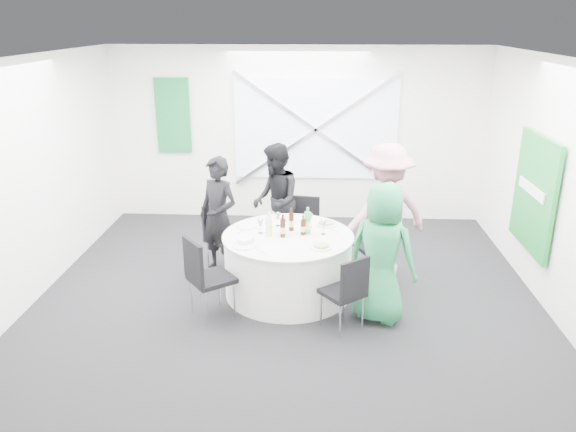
{
  "coord_description": "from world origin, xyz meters",
  "views": [
    {
      "loc": [
        0.33,
        -5.97,
        3.2
      ],
      "look_at": [
        0.0,
        0.2,
        1.0
      ],
      "focal_mm": 35.0,
      "sensor_mm": 36.0,
      "label": 1
    }
  ],
  "objects_px": {
    "clear_water_bottle": "(269,226)",
    "green_water_bottle": "(308,223)",
    "chair_back_right": "(379,240)",
    "person_man_back": "(276,201)",
    "person_man_back_left": "(219,217)",
    "chair_front_left": "(204,273)",
    "chair_back": "(305,223)",
    "chair_front_right": "(347,288)",
    "banquet_table": "(288,264)",
    "person_woman_pink": "(385,213)",
    "person_woman_green": "(382,253)",
    "chair_back_left": "(220,232)"
  },
  "relations": [
    {
      "from": "clear_water_bottle",
      "to": "green_water_bottle",
      "type": "bearing_deg",
      "value": 11.51
    },
    {
      "from": "chair_back_right",
      "to": "person_man_back",
      "type": "distance_m",
      "value": 1.55
    },
    {
      "from": "person_man_back_left",
      "to": "green_water_bottle",
      "type": "xyz_separation_m",
      "value": [
        1.15,
        -0.48,
        0.11
      ]
    },
    {
      "from": "chair_front_left",
      "to": "person_man_back_left",
      "type": "xyz_separation_m",
      "value": [
        -0.04,
        1.22,
        0.21
      ]
    },
    {
      "from": "clear_water_bottle",
      "to": "chair_front_left",
      "type": "bearing_deg",
      "value": -135.09
    },
    {
      "from": "chair_back_right",
      "to": "person_man_back_left",
      "type": "distance_m",
      "value": 2.07
    },
    {
      "from": "chair_back",
      "to": "chair_front_right",
      "type": "height_order",
      "value": "chair_front_right"
    },
    {
      "from": "chair_front_left",
      "to": "chair_front_right",
      "type": "bearing_deg",
      "value": -133.76
    },
    {
      "from": "banquet_table",
      "to": "person_woman_pink",
      "type": "height_order",
      "value": "person_woman_pink"
    },
    {
      "from": "person_woman_green",
      "to": "banquet_table",
      "type": "bearing_deg",
      "value": 0.0
    },
    {
      "from": "chair_back_left",
      "to": "person_man_back_left",
      "type": "bearing_deg",
      "value": -137.78
    },
    {
      "from": "person_man_back_left",
      "to": "clear_water_bottle",
      "type": "xyz_separation_m",
      "value": [
        0.7,
        -0.57,
        0.1
      ]
    },
    {
      "from": "chair_back_right",
      "to": "green_water_bottle",
      "type": "relative_size",
      "value": 2.74
    },
    {
      "from": "person_man_back_left",
      "to": "person_woman_pink",
      "type": "relative_size",
      "value": 0.88
    },
    {
      "from": "banquet_table",
      "to": "person_woman_green",
      "type": "bearing_deg",
      "value": -28.0
    },
    {
      "from": "person_man_back",
      "to": "person_woman_pink",
      "type": "height_order",
      "value": "person_woman_pink"
    },
    {
      "from": "chair_back",
      "to": "person_woman_green",
      "type": "xyz_separation_m",
      "value": [
        0.87,
        -1.67,
        0.29
      ]
    },
    {
      "from": "chair_back",
      "to": "green_water_bottle",
      "type": "xyz_separation_m",
      "value": [
        0.06,
        -1.05,
        0.39
      ]
    },
    {
      "from": "person_man_back",
      "to": "person_woman_green",
      "type": "height_order",
      "value": "person_man_back"
    },
    {
      "from": "chair_front_right",
      "to": "person_man_back",
      "type": "xyz_separation_m",
      "value": [
        -0.9,
        2.02,
        0.29
      ]
    },
    {
      "from": "chair_back_left",
      "to": "chair_back_right",
      "type": "height_order",
      "value": "chair_back_right"
    },
    {
      "from": "clear_water_bottle",
      "to": "chair_front_right",
      "type": "bearing_deg",
      "value": -42.47
    },
    {
      "from": "chair_front_right",
      "to": "person_woman_pink",
      "type": "height_order",
      "value": "person_woman_pink"
    },
    {
      "from": "person_woman_pink",
      "to": "clear_water_bottle",
      "type": "height_order",
      "value": "person_woman_pink"
    },
    {
      "from": "chair_back_left",
      "to": "green_water_bottle",
      "type": "relative_size",
      "value": 2.72
    },
    {
      "from": "green_water_bottle",
      "to": "person_man_back_left",
      "type": "bearing_deg",
      "value": 157.51
    },
    {
      "from": "person_man_back_left",
      "to": "person_man_back",
      "type": "height_order",
      "value": "person_man_back"
    },
    {
      "from": "chair_front_left",
      "to": "green_water_bottle",
      "type": "distance_m",
      "value": 1.38
    },
    {
      "from": "chair_front_right",
      "to": "person_woman_green",
      "type": "xyz_separation_m",
      "value": [
        0.37,
        0.29,
        0.28
      ]
    },
    {
      "from": "chair_back_left",
      "to": "person_man_back_left",
      "type": "xyz_separation_m",
      "value": [
        0.01,
        -0.14,
        0.26
      ]
    },
    {
      "from": "chair_back",
      "to": "clear_water_bottle",
      "type": "xyz_separation_m",
      "value": [
        -0.4,
        -1.14,
        0.38
      ]
    },
    {
      "from": "person_woman_pink",
      "to": "person_man_back",
      "type": "bearing_deg",
      "value": -47.82
    },
    {
      "from": "chair_front_left",
      "to": "person_woman_pink",
      "type": "xyz_separation_m",
      "value": [
        2.08,
        1.18,
        0.32
      ]
    },
    {
      "from": "person_woman_pink",
      "to": "green_water_bottle",
      "type": "relative_size",
      "value": 5.41
    },
    {
      "from": "chair_front_left",
      "to": "green_water_bottle",
      "type": "height_order",
      "value": "green_water_bottle"
    },
    {
      "from": "person_man_back_left",
      "to": "clear_water_bottle",
      "type": "height_order",
      "value": "person_man_back_left"
    },
    {
      "from": "banquet_table",
      "to": "green_water_bottle",
      "type": "xyz_separation_m",
      "value": [
        0.23,
        0.07,
        0.51
      ]
    },
    {
      "from": "chair_front_right",
      "to": "green_water_bottle",
      "type": "xyz_separation_m",
      "value": [
        -0.44,
        0.92,
        0.39
      ]
    },
    {
      "from": "banquet_table",
      "to": "chair_back_left",
      "type": "relative_size",
      "value": 1.76
    },
    {
      "from": "banquet_table",
      "to": "person_woman_green",
      "type": "height_order",
      "value": "person_woman_green"
    },
    {
      "from": "chair_back_right",
      "to": "green_water_bottle",
      "type": "height_order",
      "value": "green_water_bottle"
    },
    {
      "from": "banquet_table",
      "to": "person_man_back",
      "type": "distance_m",
      "value": 1.26
    },
    {
      "from": "person_man_back_left",
      "to": "person_man_back",
      "type": "xyz_separation_m",
      "value": [
        0.69,
        0.62,
        0.02
      ]
    },
    {
      "from": "green_water_bottle",
      "to": "chair_back",
      "type": "bearing_deg",
      "value": 93.07
    },
    {
      "from": "chair_back_right",
      "to": "person_woman_pink",
      "type": "xyz_separation_m",
      "value": [
        0.06,
        -0.0,
        0.36
      ]
    },
    {
      "from": "person_man_back",
      "to": "green_water_bottle",
      "type": "distance_m",
      "value": 1.2
    },
    {
      "from": "chair_back",
      "to": "chair_back_left",
      "type": "xyz_separation_m",
      "value": [
        -1.11,
        -0.43,
        0.02
      ]
    },
    {
      "from": "person_woman_green",
      "to": "green_water_bottle",
      "type": "distance_m",
      "value": 1.03
    },
    {
      "from": "chair_back_right",
      "to": "green_water_bottle",
      "type": "distance_m",
      "value": 1.07
    },
    {
      "from": "chair_front_left",
      "to": "person_woman_green",
      "type": "distance_m",
      "value": 1.94
    }
  ]
}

